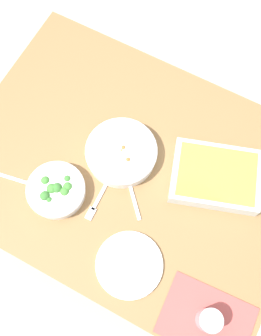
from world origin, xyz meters
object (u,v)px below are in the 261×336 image
object	(u,v)px
drink_cup	(209,320)
spoon_by_broccoli	(29,184)
side_plate	(129,265)
baking_dish	(216,176)
fork_on_table	(98,200)
stew_bowl	(121,153)
broccoli_bowl	(56,190)
spoon_by_stew	(131,189)

from	to	relation	value
drink_cup	spoon_by_broccoli	bearing A→B (deg)	-8.96
side_plate	spoon_by_broccoli	size ratio (longest dim) A/B	1.25
baking_dish	fork_on_table	bearing A→B (deg)	38.75
stew_bowl	fork_on_table	world-z (taller)	stew_bowl
broccoli_bowl	side_plate	bearing A→B (deg)	163.29
side_plate	stew_bowl	bearing A→B (deg)	-57.88
baking_dish	spoon_by_broccoli	distance (m)	0.64
baking_dish	spoon_by_stew	world-z (taller)	baking_dish
baking_dish	spoon_by_stew	distance (m)	0.29
broccoli_bowl	side_plate	size ratio (longest dim) A/B	0.91
broccoli_bowl	drink_cup	bearing A→B (deg)	167.86
stew_bowl	drink_cup	distance (m)	0.61
broccoli_bowl	fork_on_table	size ratio (longest dim) A/B	1.13
side_plate	drink_cup	bearing A→B (deg)	173.28
spoon_by_stew	baking_dish	bearing A→B (deg)	-144.79
baking_dish	side_plate	world-z (taller)	baking_dish
stew_bowl	broccoli_bowl	bearing A→B (deg)	59.88
fork_on_table	spoon_by_stew	bearing A→B (deg)	-132.61
spoon_by_stew	spoon_by_broccoli	size ratio (longest dim) A/B	0.80
broccoli_bowl	baking_dish	xyz separation A→B (m)	(-0.46, -0.30, 0.00)
baking_dish	drink_cup	world-z (taller)	drink_cup
broccoli_bowl	spoon_by_broccoli	bearing A→B (deg)	10.60
spoon_by_broccoli	side_plate	bearing A→B (deg)	169.55
stew_bowl	side_plate	bearing A→B (deg)	122.12
broccoli_bowl	fork_on_table	bearing A→B (deg)	-163.20
drink_cup	side_plate	xyz separation A→B (m)	(0.29, -0.03, -0.03)
stew_bowl	spoon_by_stew	distance (m)	0.13
spoon_by_stew	spoon_by_broccoli	bearing A→B (deg)	24.89
stew_bowl	side_plate	world-z (taller)	stew_bowl
side_plate	spoon_by_stew	bearing A→B (deg)	-63.24
baking_dish	side_plate	xyz separation A→B (m)	(0.12, 0.40, -0.03)
baking_dish	fork_on_table	world-z (taller)	baking_dish
broccoli_bowl	drink_cup	size ratio (longest dim) A/B	2.36
broccoli_bowl	spoon_by_broccoli	world-z (taller)	broccoli_bowl
broccoli_bowl	drink_cup	world-z (taller)	drink_cup
side_plate	fork_on_table	world-z (taller)	side_plate
side_plate	fork_on_table	xyz separation A→B (m)	(0.20, -0.14, -0.00)
spoon_by_broccoli	fork_on_table	bearing A→B (deg)	-165.85
spoon_by_stew	fork_on_table	distance (m)	0.12
stew_bowl	spoon_by_stew	size ratio (longest dim) A/B	1.78
drink_cup	spoon_by_stew	bearing A→B (deg)	-32.93
stew_bowl	fork_on_table	xyz separation A→B (m)	(-0.01, 0.18, -0.03)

